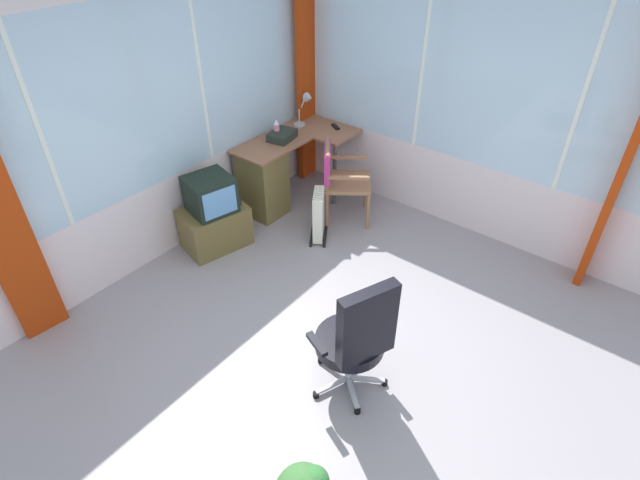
{
  "coord_description": "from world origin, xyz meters",
  "views": [
    {
      "loc": [
        -2.16,
        -1.51,
        3.15
      ],
      "look_at": [
        0.46,
        0.56,
        0.66
      ],
      "focal_mm": 27.96,
      "sensor_mm": 36.0,
      "label": 1
    }
  ],
  "objects_px": {
    "tv_on_stand": "(214,216)",
    "space_heater": "(319,214)",
    "tv_remote": "(336,127)",
    "spray_bottle": "(277,129)",
    "wooden_armchair": "(337,173)",
    "desk_lamp": "(307,104)",
    "desk": "(267,177)",
    "paper_tray": "(282,135)",
    "office_chair": "(357,336)"
  },
  "relations": [
    {
      "from": "tv_remote",
      "to": "space_heater",
      "type": "distance_m",
      "value": 1.18
    },
    {
      "from": "desk_lamp",
      "to": "paper_tray",
      "type": "distance_m",
      "value": 0.52
    },
    {
      "from": "spray_bottle",
      "to": "wooden_armchair",
      "type": "relative_size",
      "value": 0.25
    },
    {
      "from": "desk_lamp",
      "to": "office_chair",
      "type": "distance_m",
      "value": 3.16
    },
    {
      "from": "wooden_armchair",
      "to": "space_heater",
      "type": "xyz_separation_m",
      "value": [
        -0.41,
        -0.08,
        -0.28
      ]
    },
    {
      "from": "space_heater",
      "to": "tv_remote",
      "type": "bearing_deg",
      "value": 27.88
    },
    {
      "from": "desk_lamp",
      "to": "wooden_armchair",
      "type": "xyz_separation_m",
      "value": [
        -0.4,
        -0.73,
        -0.46
      ]
    },
    {
      "from": "office_chair",
      "to": "paper_tray",
      "type": "bearing_deg",
      "value": 52.2
    },
    {
      "from": "paper_tray",
      "to": "office_chair",
      "type": "distance_m",
      "value": 2.79
    },
    {
      "from": "desk_lamp",
      "to": "desk",
      "type": "bearing_deg",
      "value": -176.84
    },
    {
      "from": "tv_remote",
      "to": "paper_tray",
      "type": "distance_m",
      "value": 0.67
    },
    {
      "from": "tv_remote",
      "to": "wooden_armchair",
      "type": "distance_m",
      "value": 0.71
    },
    {
      "from": "wooden_armchair",
      "to": "tv_remote",
      "type": "bearing_deg",
      "value": 38.22
    },
    {
      "from": "spray_bottle",
      "to": "space_heater",
      "type": "relative_size",
      "value": 0.39
    },
    {
      "from": "tv_remote",
      "to": "tv_on_stand",
      "type": "height_order",
      "value": "tv_remote"
    },
    {
      "from": "desk",
      "to": "tv_on_stand",
      "type": "distance_m",
      "value": 0.83
    },
    {
      "from": "desk_lamp",
      "to": "tv_remote",
      "type": "xyz_separation_m",
      "value": [
        0.13,
        -0.32,
        -0.23
      ]
    },
    {
      "from": "desk",
      "to": "office_chair",
      "type": "xyz_separation_m",
      "value": [
        -1.43,
        -2.2,
        0.17
      ]
    },
    {
      "from": "spray_bottle",
      "to": "office_chair",
      "type": "distance_m",
      "value": 2.84
    },
    {
      "from": "tv_remote",
      "to": "paper_tray",
      "type": "height_order",
      "value": "paper_tray"
    },
    {
      "from": "tv_remote",
      "to": "spray_bottle",
      "type": "relative_size",
      "value": 0.69
    },
    {
      "from": "desk_lamp",
      "to": "wooden_armchair",
      "type": "distance_m",
      "value": 0.95
    },
    {
      "from": "desk_lamp",
      "to": "tv_on_stand",
      "type": "bearing_deg",
      "value": -177.29
    },
    {
      "from": "tv_remote",
      "to": "tv_on_stand",
      "type": "bearing_deg",
      "value": -158.58
    },
    {
      "from": "space_heater",
      "to": "tv_on_stand",
      "type": "bearing_deg",
      "value": 136.09
    },
    {
      "from": "tv_on_stand",
      "to": "spray_bottle",
      "type": "bearing_deg",
      "value": 5.16
    },
    {
      "from": "office_chair",
      "to": "tv_on_stand",
      "type": "height_order",
      "value": "office_chair"
    },
    {
      "from": "desk",
      "to": "spray_bottle",
      "type": "relative_size",
      "value": 6.18
    },
    {
      "from": "desk",
      "to": "wooden_armchair",
      "type": "distance_m",
      "value": 0.79
    },
    {
      "from": "tv_on_stand",
      "to": "space_heater",
      "type": "xyz_separation_m",
      "value": [
        0.77,
        -0.74,
        -0.07
      ]
    },
    {
      "from": "desk",
      "to": "spray_bottle",
      "type": "height_order",
      "value": "spray_bottle"
    },
    {
      "from": "spray_bottle",
      "to": "paper_tray",
      "type": "distance_m",
      "value": 0.09
    },
    {
      "from": "paper_tray",
      "to": "desk_lamp",
      "type": "bearing_deg",
      "value": 5.14
    },
    {
      "from": "desk_lamp",
      "to": "tv_remote",
      "type": "height_order",
      "value": "desk_lamp"
    },
    {
      "from": "desk_lamp",
      "to": "wooden_armchair",
      "type": "bearing_deg",
      "value": -118.57
    },
    {
      "from": "spray_bottle",
      "to": "desk_lamp",
      "type": "bearing_deg",
      "value": -2.77
    },
    {
      "from": "desk",
      "to": "tv_on_stand",
      "type": "relative_size",
      "value": 1.69
    },
    {
      "from": "desk",
      "to": "desk_lamp",
      "type": "relative_size",
      "value": 3.57
    },
    {
      "from": "tv_on_stand",
      "to": "paper_tray",
      "type": "bearing_deg",
      "value": 1.64
    },
    {
      "from": "spray_bottle",
      "to": "office_chair",
      "type": "height_order",
      "value": "office_chair"
    },
    {
      "from": "tv_remote",
      "to": "tv_on_stand",
      "type": "relative_size",
      "value": 0.19
    },
    {
      "from": "tv_remote",
      "to": "office_chair",
      "type": "bearing_deg",
      "value": -110.72
    },
    {
      "from": "office_chair",
      "to": "tv_on_stand",
      "type": "xyz_separation_m",
      "value": [
        0.61,
        2.17,
        -0.24
      ]
    },
    {
      "from": "desk",
      "to": "spray_bottle",
      "type": "distance_m",
      "value": 0.53
    },
    {
      "from": "wooden_armchair",
      "to": "office_chair",
      "type": "relative_size",
      "value": 0.81
    },
    {
      "from": "desk",
      "to": "paper_tray",
      "type": "height_order",
      "value": "paper_tray"
    },
    {
      "from": "wooden_armchair",
      "to": "space_heater",
      "type": "height_order",
      "value": "wooden_armchair"
    },
    {
      "from": "tv_remote",
      "to": "space_heater",
      "type": "xyz_separation_m",
      "value": [
        -0.94,
        -0.5,
        -0.51
      ]
    },
    {
      "from": "tv_remote",
      "to": "wooden_armchair",
      "type": "relative_size",
      "value": 0.17
    },
    {
      "from": "desk",
      "to": "paper_tray",
      "type": "xyz_separation_m",
      "value": [
        0.28,
        -0.0,
        0.4
      ]
    }
  ]
}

